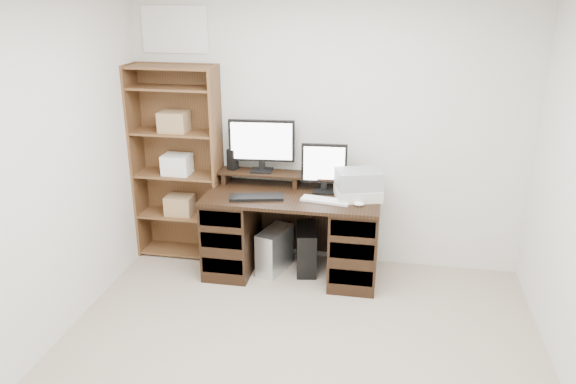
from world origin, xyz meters
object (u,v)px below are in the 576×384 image
(desk, at_px, (292,233))
(tower_silver, at_px, (275,250))
(printer, at_px, (358,193))
(monitor_small, at_px, (324,166))
(tower_black, at_px, (306,249))
(monitor_wide, at_px, (262,143))
(bookshelf, at_px, (178,162))

(desk, relative_size, tower_silver, 3.73)
(printer, distance_m, tower_silver, 0.94)
(monitor_small, distance_m, tower_black, 0.79)
(desk, distance_m, printer, 0.69)
(monitor_small, bearing_deg, printer, -24.13)
(printer, xyz_separation_m, tower_black, (-0.44, 0.07, -0.59))
(monitor_wide, bearing_deg, monitor_small, -16.38)
(desk, bearing_deg, tower_silver, 178.71)
(desk, xyz_separation_m, tower_silver, (-0.16, 0.00, -0.19))
(tower_silver, height_order, tower_black, tower_black)
(bookshelf, bearing_deg, monitor_wide, 1.70)
(monitor_small, height_order, bookshelf, bookshelf)
(monitor_wide, relative_size, monitor_small, 1.37)
(desk, xyz_separation_m, monitor_wide, (-0.32, 0.24, 0.74))
(monitor_small, xyz_separation_m, bookshelf, (-1.36, 0.09, -0.07))
(monitor_wide, distance_m, monitor_small, 0.60)
(desk, distance_m, tower_silver, 0.25)
(printer, height_order, tower_silver, printer)
(printer, bearing_deg, monitor_small, 143.90)
(tower_silver, bearing_deg, monitor_wide, 141.50)
(printer, height_order, bookshelf, bookshelf)
(tower_black, bearing_deg, bookshelf, 163.48)
(tower_black, height_order, bookshelf, bookshelf)
(tower_silver, height_order, bookshelf, bookshelf)
(tower_black, distance_m, bookshelf, 1.43)
(desk, distance_m, monitor_small, 0.66)
(desk, bearing_deg, monitor_small, 25.12)
(monitor_wide, height_order, tower_silver, monitor_wide)
(monitor_small, bearing_deg, tower_black, -165.19)
(printer, relative_size, tower_silver, 0.92)
(monitor_small, distance_m, bookshelf, 1.37)
(monitor_small, xyz_separation_m, printer, (0.31, -0.11, -0.19))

